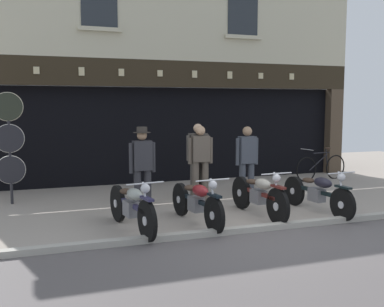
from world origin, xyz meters
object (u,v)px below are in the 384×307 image
Objects in this scene: salesman_left at (142,163)px; salesman_right at (247,158)px; shopkeeper_center at (200,160)px; advert_board_far at (268,116)px; motorcycle_center_left at (197,201)px; motorcycle_center_right at (318,192)px; motorcycle_center at (259,194)px; motorcycle_left at (132,206)px; assistant_far_right at (198,158)px; tyre_sign_pole at (9,140)px; leaning_bicycle at (321,167)px; advert_board_near at (233,118)px.

salesman_right is (2.48, 0.19, -0.02)m from salesman_left.
advert_board_far is (3.18, 2.80, 0.88)m from shopkeeper_center.
motorcycle_center_right is (2.53, 0.01, -0.00)m from motorcycle_center_left.
advert_board_far reaches higher than salesman_left.
salesman_right is (0.57, 1.68, 0.47)m from motorcycle_center.
motorcycle_left is 2.49m from motorcycle_center.
shopkeeper_center is at bearing 1.33° from salesman_right.
motorcycle_center is 2.00m from assistant_far_right.
motorcycle_center_right is 1.24× the size of shopkeeper_center.
tyre_sign_pole reaches higher than advert_board_far.
salesman_left is 1.56× the size of advert_board_far.
advert_board_far reaches higher than leaning_bicycle.
motorcycle_left is at bearing -130.68° from advert_board_near.
tyre_sign_pole is 7.33m from advert_board_far.
salesman_left is 2.49m from salesman_right.
assistant_far_right is 4.43m from leaning_bicycle.
advert_board_far is (1.12, 0.00, 0.07)m from advert_board_near.
salesman_left is 0.98× the size of assistant_far_right.
salesman_left is at bearing -31.58° from motorcycle_center_right.
motorcycle_center is at bearing 122.80° from leaning_bicycle.
motorcycle_center_right is 2.72m from assistant_far_right.
motorcycle_left is at bearing 0.90° from motorcycle_center.
salesman_left is at bearing 98.61° from leaning_bicycle.
advert_board_near reaches higher than salesman_left.
leaning_bicycle is (1.04, -1.29, -1.43)m from advert_board_far.
advert_board_far is at bearing -150.02° from salesman_left.
motorcycle_left is at bearing -137.82° from advert_board_far.
motorcycle_left is 1.02× the size of motorcycle_center.
motorcycle_center_right is 6.47m from tyre_sign_pole.
assistant_far_right is 0.96× the size of leaning_bicycle.
assistant_far_right is 4.06m from tyre_sign_pole.
salesman_right is 5.20m from tyre_sign_pole.
assistant_far_right reaches higher than salesman_left.
salesman_left is (-3.14, 1.61, 0.51)m from motorcycle_center_right.
advert_board_far reaches higher than motorcycle_center.
motorcycle_center reaches higher than motorcycle_center_right.
tyre_sign_pole is at bearing -20.58° from assistant_far_right.
motorcycle_center_right is at bearing 149.67° from salesman_left.
shopkeeper_center is 4.51m from leaning_bicycle.
tyre_sign_pole is at bearing -28.31° from salesman_left.
advert_board_near is 0.83× the size of advert_board_far.
leaning_bicycle is (3.07, 1.46, -0.53)m from salesman_right.
advert_board_far is (2.03, 2.75, 0.90)m from salesman_right.
motorcycle_left is 1.22× the size of salesman_left.
motorcycle_left is 3.64m from tyre_sign_pole.
tyre_sign_pole is 6.24m from advert_board_near.
motorcycle_center is 1.17× the size of assistant_far_right.
advert_board_near is 1.13m from advert_board_far.
salesman_left is 5.82m from leaning_bicycle.
motorcycle_left is at bearing 110.42° from leaning_bicycle.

